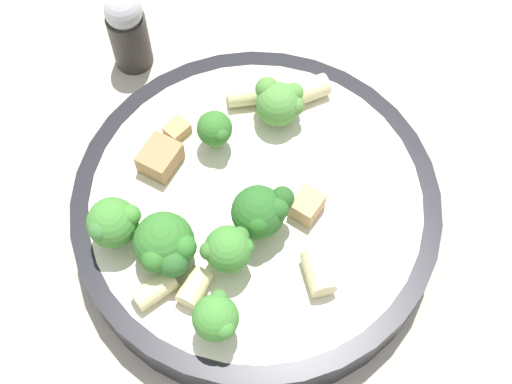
{
  "coord_description": "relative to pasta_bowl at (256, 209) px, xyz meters",
  "views": [
    {
      "loc": [
        -0.16,
        -0.15,
        0.47
      ],
      "look_at": [
        0.0,
        0.0,
        0.05
      ],
      "focal_mm": 50.0,
      "sensor_mm": 36.0,
      "label": 1
    }
  ],
  "objects": [
    {
      "name": "broccoli_floret_3",
      "position": [
        0.06,
        0.03,
        0.04
      ],
      "size": [
        0.04,
        0.04,
        0.03
      ],
      "color": "#84AD60",
      "rests_on": "pasta_bowl"
    },
    {
      "name": "rigatoni_1",
      "position": [
        -0.09,
        0.0,
        0.02
      ],
      "size": [
        0.03,
        0.02,
        0.01
      ],
      "primitive_type": "cylinder",
      "rotation": [
        1.57,
        0.0,
        1.4
      ],
      "color": "beige",
      "rests_on": "pasta_bowl"
    },
    {
      "name": "ground_plane",
      "position": [
        0.0,
        0.0,
        -0.02
      ],
      "size": [
        2.0,
        2.0,
        0.0
      ],
      "primitive_type": "plane",
      "color": "#BCB29E"
    },
    {
      "name": "rigatoni_2",
      "position": [
        -0.08,
        -0.02,
        0.02
      ],
      "size": [
        0.03,
        0.02,
        0.02
      ],
      "primitive_type": "cylinder",
      "rotation": [
        1.57,
        0.0,
        1.87
      ],
      "color": "beige",
      "rests_on": "pasta_bowl"
    },
    {
      "name": "chicken_chunk_2",
      "position": [
        -0.03,
        0.07,
        0.03
      ],
      "size": [
        0.03,
        0.03,
        0.02
      ],
      "primitive_type": "cube",
      "rotation": [
        0.0,
        0.0,
        0.25
      ],
      "color": "#A87A4C",
      "rests_on": "pasta_bowl"
    },
    {
      "name": "broccoli_floret_0",
      "position": [
        -0.08,
        -0.05,
        0.04
      ],
      "size": [
        0.03,
        0.03,
        0.04
      ],
      "color": "#84AD60",
      "rests_on": "pasta_bowl"
    },
    {
      "name": "broccoli_floret_6",
      "position": [
        0.01,
        0.05,
        0.04
      ],
      "size": [
        0.02,
        0.03,
        0.03
      ],
      "color": "#9EC175",
      "rests_on": "pasta_bowl"
    },
    {
      "name": "chicken_chunk_0",
      "position": [
        0.02,
        -0.03,
        0.02
      ],
      "size": [
        0.02,
        0.02,
        0.02
      ],
      "primitive_type": "cube",
      "rotation": [
        0.0,
        0.0,
        0.15
      ],
      "color": "tan",
      "rests_on": "pasta_bowl"
    },
    {
      "name": "broccoli_floret_4",
      "position": [
        -0.08,
        0.05,
        0.04
      ],
      "size": [
        0.03,
        0.03,
        0.04
      ],
      "color": "#84AD60",
      "rests_on": "pasta_bowl"
    },
    {
      "name": "rigatoni_4",
      "position": [
        0.05,
        0.06,
        0.02
      ],
      "size": [
        0.03,
        0.03,
        0.02
      ],
      "primitive_type": "cylinder",
      "rotation": [
        1.57,
        0.0,
        0.89
      ],
      "color": "beige",
      "rests_on": "pasta_bowl"
    },
    {
      "name": "broccoli_floret_2",
      "position": [
        -0.05,
        -0.02,
        0.04
      ],
      "size": [
        0.03,
        0.03,
        0.04
      ],
      "color": "#84AD60",
      "rests_on": "pasta_bowl"
    },
    {
      "name": "pasta_bowl",
      "position": [
        0.0,
        0.0,
        0.0
      ],
      "size": [
        0.25,
        0.25,
        0.04
      ],
      "color": "black",
      "rests_on": "ground_plane"
    },
    {
      "name": "chicken_chunk_1",
      "position": [
        0.0,
        0.08,
        0.02
      ],
      "size": [
        0.02,
        0.01,
        0.01
      ],
      "primitive_type": "cube",
      "rotation": [
        0.0,
        0.0,
        0.0
      ],
      "color": "tan",
      "rests_on": "pasta_bowl"
    },
    {
      "name": "rigatoni_0",
      "position": [
        0.09,
        0.03,
        0.02
      ],
      "size": [
        0.03,
        0.02,
        0.02
      ],
      "primitive_type": "cylinder",
      "rotation": [
        1.57,
        0.0,
        1.17
      ],
      "color": "beige",
      "rests_on": "pasta_bowl"
    },
    {
      "name": "broccoli_floret_5",
      "position": [
        -0.07,
        0.01,
        0.04
      ],
      "size": [
        0.04,
        0.04,
        0.04
      ],
      "color": "#9EC175",
      "rests_on": "pasta_bowl"
    },
    {
      "name": "rigatoni_3",
      "position": [
        -0.01,
        -0.07,
        0.03
      ],
      "size": [
        0.03,
        0.03,
        0.02
      ],
      "primitive_type": "cylinder",
      "rotation": [
        1.57,
        0.0,
        2.56
      ],
      "color": "beige",
      "rests_on": "pasta_bowl"
    },
    {
      "name": "pepper_shaker",
      "position": [
        0.04,
        0.18,
        0.01
      ],
      "size": [
        0.03,
        0.03,
        0.07
      ],
      "color": "#332D28",
      "rests_on": "ground_plane"
    },
    {
      "name": "broccoli_floret_1",
      "position": [
        -0.01,
        -0.02,
        0.04
      ],
      "size": [
        0.04,
        0.04,
        0.04
      ],
      "color": "#84AD60",
      "rests_on": "pasta_bowl"
    }
  ]
}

